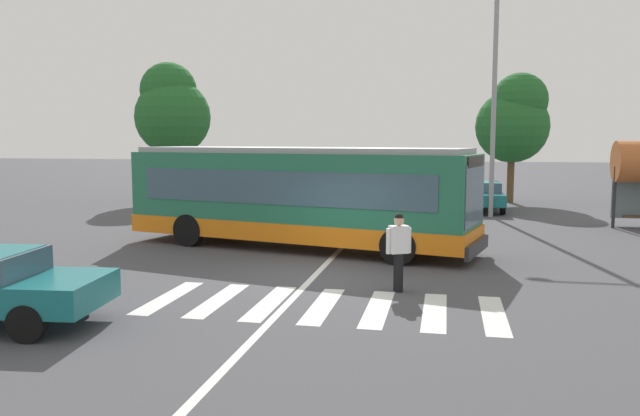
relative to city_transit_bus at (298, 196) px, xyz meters
name	(u,v)px	position (x,y,z in m)	size (l,w,h in m)	color
ground_plane	(315,276)	(1.33, -3.80, -1.59)	(160.00, 160.00, 0.00)	#47474C
city_transit_bus	(298,196)	(0.00, 0.00, 0.00)	(11.16, 5.12, 3.06)	black
pedestrian_crossing_street	(399,248)	(3.42, -4.91, -0.62)	(0.53, 0.41, 1.72)	black
parked_car_champagne	(313,191)	(-2.05, 11.75, -0.82)	(2.19, 4.64, 1.35)	black
parked_car_blue	(366,192)	(0.63, 11.36, -0.82)	(2.09, 4.60, 1.35)	black
parked_car_charcoal	(426,193)	(3.48, 11.39, -0.82)	(2.12, 4.61, 1.35)	black
parked_car_teal	(481,194)	(6.00, 11.38, -0.82)	(1.95, 4.54, 1.35)	black
twin_arm_street_lamp	(495,74)	(6.29, 9.09, 4.44)	(4.73, 0.32, 9.89)	#939399
background_tree_left	(172,110)	(-9.94, 12.85, 3.27)	(3.98, 3.98, 7.34)	brown
background_tree_right	(515,119)	(7.78, 15.45, 2.75)	(3.75, 3.75, 6.68)	brown
crosswalk_painted_stripes	(323,306)	(2.04, -6.40, -1.58)	(7.06, 2.78, 0.01)	silver
lane_center_line	(329,260)	(1.31, -1.80, -1.58)	(0.16, 24.00, 0.01)	silver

